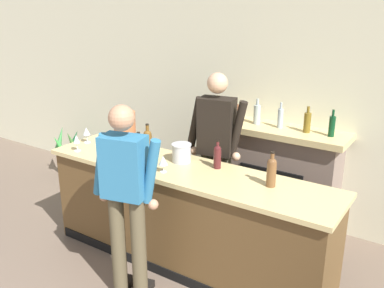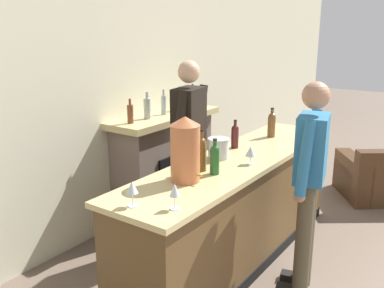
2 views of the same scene
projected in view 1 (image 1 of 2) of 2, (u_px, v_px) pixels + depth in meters
wall_back_panel at (261, 103)px, 5.05m from camera, size 12.00×0.07×2.75m
bar_counter at (185, 217)px, 4.19m from camera, size 2.97×0.70×1.02m
fireplace_stone at (278, 177)px, 4.89m from camera, size 1.49×0.52×1.49m
potted_plant_corner at (68, 152)px, 6.44m from camera, size 0.40×0.39×0.74m
person_customer at (126, 197)px, 3.55m from camera, size 0.65×0.37×1.77m
person_bartender at (216, 151)px, 4.46m from camera, size 0.65×0.35×1.86m
copper_dispenser at (125, 129)px, 4.38m from camera, size 0.23×0.27×0.50m
ice_bucket_steel at (182, 153)px, 4.17m from camera, size 0.19×0.19×0.18m
wine_bottle_port_short at (217, 156)px, 4.00m from camera, size 0.07×0.07×0.28m
wine_bottle_burgundy_dark at (148, 142)px, 4.30m from camera, size 0.08×0.08×0.34m
wine_bottle_chardonnay_pale at (272, 171)px, 3.61m from camera, size 0.08×0.08×0.31m
wine_bottle_cabernet_heavy at (139, 148)px, 4.20m from camera, size 0.08×0.08×0.29m
wine_glass_by_dispenser at (76, 140)px, 4.46m from camera, size 0.07×0.07×0.18m
wine_glass_near_bucket at (163, 161)px, 3.92m from camera, size 0.09×0.09×0.16m
wine_glass_back_row at (86, 132)px, 4.72m from camera, size 0.08×0.08×0.17m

